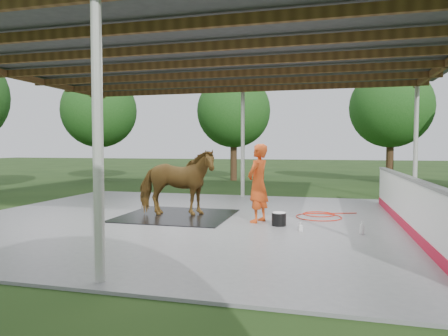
% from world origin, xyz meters
% --- Properties ---
extents(ground, '(100.00, 100.00, 0.00)m').
position_xyz_m(ground, '(0.00, 0.00, 0.00)').
color(ground, '#1E3814').
extents(concrete_slab, '(12.00, 10.00, 0.05)m').
position_xyz_m(concrete_slab, '(0.00, 0.00, 0.03)').
color(concrete_slab, slate).
rests_on(concrete_slab, ground).
extents(pavilion_structure, '(12.60, 10.60, 4.05)m').
position_xyz_m(pavilion_structure, '(0.00, -0.00, 3.97)').
color(pavilion_structure, beige).
rests_on(pavilion_structure, ground).
extents(dasher_board, '(0.16, 8.00, 1.15)m').
position_xyz_m(dasher_board, '(4.60, 0.00, 0.59)').
color(dasher_board, red).
rests_on(dasher_board, concrete_slab).
extents(tree_belt, '(28.00, 28.00, 5.80)m').
position_xyz_m(tree_belt, '(0.30, 0.90, 3.79)').
color(tree_belt, '#382314').
rests_on(tree_belt, ground).
extents(rubber_mat, '(2.77, 2.60, 0.02)m').
position_xyz_m(rubber_mat, '(-0.83, 0.26, 0.06)').
color(rubber_mat, black).
rests_on(rubber_mat, concrete_slab).
extents(horse, '(2.15, 1.30, 1.69)m').
position_xyz_m(horse, '(-0.83, 0.26, 0.92)').
color(horse, brown).
rests_on(horse, rubber_mat).
extents(handler, '(0.65, 0.79, 1.85)m').
position_xyz_m(handler, '(1.34, -0.05, 0.97)').
color(handler, '#D54816').
rests_on(handler, concrete_slab).
extents(wash_bucket, '(0.33, 0.33, 0.30)m').
position_xyz_m(wash_bucket, '(1.87, -0.36, 0.21)').
color(wash_bucket, black).
rests_on(wash_bucket, concrete_slab).
extents(soap_bottle_a, '(0.14, 0.14, 0.27)m').
position_xyz_m(soap_bottle_a, '(3.61, -0.85, 0.19)').
color(soap_bottle_a, silver).
rests_on(soap_bottle_a, concrete_slab).
extents(soap_bottle_b, '(0.12, 0.12, 0.19)m').
position_xyz_m(soap_bottle_b, '(2.37, -0.85, 0.15)').
color(soap_bottle_b, '#338CD8').
rests_on(soap_bottle_b, concrete_slab).
extents(hose_coil, '(1.55, 1.44, 0.02)m').
position_xyz_m(hose_coil, '(2.73, 1.10, 0.06)').
color(hose_coil, red).
rests_on(hose_coil, concrete_slab).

